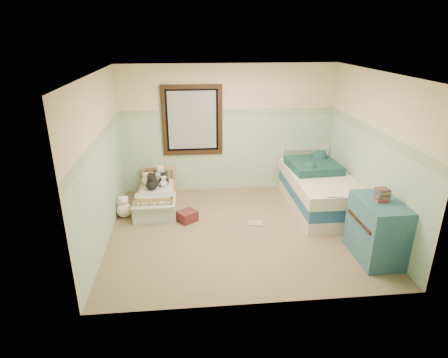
{
  "coord_description": "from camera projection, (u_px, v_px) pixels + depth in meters",
  "views": [
    {
      "loc": [
        -0.79,
        -5.41,
        3.05
      ],
      "look_at": [
        -0.22,
        0.35,
        0.78
      ],
      "focal_mm": 30.26,
      "sensor_mm": 36.0,
      "label": 1
    }
  ],
  "objects": [
    {
      "name": "wainscot_mint",
      "position": [
        228.0,
        154.0,
        7.58
      ],
      "size": [
        4.2,
        0.01,
        1.5
      ],
      "primitive_type": "cube",
      "color": "#A6C8AA",
      "rests_on": "floor"
    },
    {
      "name": "toddler_bed_frame",
      "position": [
        157.0,
        202.0,
        7.01
      ],
      "size": [
        0.67,
        1.34,
        0.17
      ],
      "primitive_type": "cube",
      "color": "olive",
      "rests_on": "floor"
    },
    {
      "name": "plush_bed_tan",
      "position": [
        152.0,
        182.0,
        7.15
      ],
      "size": [
        0.19,
        0.19,
        0.19
      ],
      "primitive_type": "sphere",
      "color": "tan",
      "rests_on": "toddler_mattress"
    },
    {
      "name": "plush_bed_white",
      "position": [
        160.0,
        176.0,
        7.36
      ],
      "size": [
        0.23,
        0.23,
        0.23
      ],
      "primitive_type": "sphere",
      "color": "white",
      "rests_on": "toddler_mattress"
    },
    {
      "name": "plush_floor_tan",
      "position": [
        150.0,
        214.0,
        6.48
      ],
      "size": [
        0.22,
        0.22,
        0.22
      ],
      "primitive_type": "sphere",
      "color": "tan",
      "rests_on": "floor"
    },
    {
      "name": "twin_boxspring",
      "position": [
        319.0,
        191.0,
        6.86
      ],
      "size": [
        1.0,
        2.0,
        0.22
      ],
      "primitive_type": "cube",
      "color": "navy",
      "rests_on": "twin_bed_frame"
    },
    {
      "name": "wall_right",
      "position": [
        373.0,
        154.0,
        5.94
      ],
      "size": [
        0.04,
        3.6,
        2.5
      ],
      "primitive_type": "cube",
      "color": "#CFC08B",
      "rests_on": "floor"
    },
    {
      "name": "ceiling",
      "position": [
        242.0,
        72.0,
        5.28
      ],
      "size": [
        4.2,
        3.6,
        0.02
      ],
      "primitive_type": "cube",
      "color": "silver",
      "rests_on": "wall_back"
    },
    {
      "name": "wall_front",
      "position": [
        264.0,
        210.0,
        4.08
      ],
      "size": [
        4.2,
        0.04,
        2.5
      ],
      "primitive_type": "cube",
      "color": "#CFC08B",
      "rests_on": "floor"
    },
    {
      "name": "extra_plush_1",
      "position": [
        146.0,
        181.0,
        7.22
      ],
      "size": [
        0.18,
        0.18,
        0.18
      ],
      "primitive_type": "sphere",
      "color": "white",
      "rests_on": "toddler_mattress"
    },
    {
      "name": "window_blinds",
      "position": [
        192.0,
        120.0,
        7.25
      ],
      "size": [
        0.92,
        0.01,
        1.12
      ],
      "primitive_type": "cube",
      "color": "#B5B5B2",
      "rests_on": "window_frame"
    },
    {
      "name": "twin_bed_frame",
      "position": [
        318.0,
        202.0,
        6.94
      ],
      "size": [
        1.0,
        2.0,
        0.22
      ],
      "primitive_type": "cube",
      "color": "silver",
      "rests_on": "floor"
    },
    {
      "name": "extra_plush_0",
      "position": [
        151.0,
        183.0,
        7.14
      ],
      "size": [
        0.16,
        0.16,
        0.16
      ],
      "primitive_type": "sphere",
      "color": "tan",
      "rests_on": "toddler_mattress"
    },
    {
      "name": "extra_plush_2",
      "position": [
        153.0,
        183.0,
        7.04
      ],
      "size": [
        0.21,
        0.21,
        0.21
      ],
      "primitive_type": "sphere",
      "color": "black",
      "rests_on": "toddler_mattress"
    },
    {
      "name": "floor",
      "position": [
        240.0,
        231.0,
        6.2
      ],
      "size": [
        4.2,
        3.6,
        0.02
      ],
      "primitive_type": "cube",
      "color": "brown",
      "rests_on": "ground"
    },
    {
      "name": "extra_plush_5",
      "position": [
        152.0,
        185.0,
        6.98
      ],
      "size": [
        0.2,
        0.2,
        0.2
      ],
      "primitive_type": "sphere",
      "color": "black",
      "rests_on": "toddler_mattress"
    },
    {
      "name": "extra_plush_4",
      "position": [
        164.0,
        183.0,
        7.14
      ],
      "size": [
        0.15,
        0.15,
        0.15
      ],
      "primitive_type": "sphere",
      "color": "white",
      "rests_on": "toddler_mattress"
    },
    {
      "name": "window_frame",
      "position": [
        192.0,
        120.0,
        7.24
      ],
      "size": [
        1.16,
        0.06,
        1.36
      ],
      "primitive_type": "cube",
      "color": "black",
      "rests_on": "wall_back"
    },
    {
      "name": "dresser",
      "position": [
        377.0,
        230.0,
        5.31
      ],
      "size": [
        0.55,
        0.88,
        0.88
      ],
      "primitive_type": "cube",
      "color": "#26576A",
      "rests_on": "floor"
    },
    {
      "name": "plush_floor_cream",
      "position": [
        124.0,
        210.0,
        6.6
      ],
      "size": [
        0.27,
        0.27,
        0.27
      ],
      "primitive_type": "sphere",
      "color": "white",
      "rests_on": "floor"
    },
    {
      "name": "twin_mattress",
      "position": [
        320.0,
        180.0,
        6.78
      ],
      "size": [
        1.04,
        2.04,
        0.22
      ],
      "primitive_type": "cube",
      "color": "white",
      "rests_on": "twin_boxspring"
    },
    {
      "name": "plush_bed_brown",
      "position": [
        150.0,
        177.0,
        7.35
      ],
      "size": [
        0.2,
        0.2,
        0.2
      ],
      "primitive_type": "sphere",
      "color": "brown",
      "rests_on": "toddler_mattress"
    },
    {
      "name": "border_strip",
      "position": [
        228.0,
        113.0,
        7.28
      ],
      "size": [
        4.2,
        0.01,
        0.15
      ],
      "primitive_type": "cube",
      "color": "#437945",
      "rests_on": "wall_back"
    },
    {
      "name": "book_stack",
      "position": [
        382.0,
        195.0,
        5.14
      ],
      "size": [
        0.19,
        0.16,
        0.17
      ],
      "primitive_type": "cube",
      "rotation": [
        0.0,
        0.0,
        0.17
      ],
      "color": "brown",
      "rests_on": "dresser"
    },
    {
      "name": "plush_bed_dark",
      "position": [
        164.0,
        181.0,
        7.18
      ],
      "size": [
        0.19,
        0.19,
        0.19
      ],
      "primitive_type": "sphere",
      "color": "black",
      "rests_on": "toddler_mattress"
    },
    {
      "name": "toddler_mattress",
      "position": [
        157.0,
        195.0,
        6.96
      ],
      "size": [
        0.61,
        1.28,
        0.12
      ],
      "primitive_type": "cube",
      "color": "silver",
      "rests_on": "toddler_bed_frame"
    },
    {
      "name": "floor_book",
      "position": [
        255.0,
        223.0,
        6.4
      ],
      "size": [
        0.28,
        0.24,
        0.02
      ],
      "primitive_type": "cube",
      "rotation": [
        0.0,
        0.0,
        -0.25
      ],
      "color": "#F5AD24",
      "rests_on": "floor"
    },
    {
      "name": "wall_left",
      "position": [
        100.0,
        162.0,
        5.55
      ],
      "size": [
        0.04,
        3.6,
        2.5
      ],
      "primitive_type": "cube",
      "color": "#CFC08B",
      "rests_on": "floor"
    },
    {
      "name": "wall_back",
      "position": [
        228.0,
        129.0,
        7.41
      ],
      "size": [
        4.2,
        0.04,
        2.5
      ],
      "primitive_type": "cube",
      "color": "#CFC08B",
      "rests_on": "floor"
    },
    {
      "name": "patchwork_quilt",
      "position": [
        155.0,
        201.0,
        6.55
      ],
      "size": [
        0.72,
        0.67,
        0.03
      ],
      "primitive_type": "cube",
      "color": "#6A8FB9",
      "rests_on": "toddler_mattress"
    },
    {
      "name": "extra_plush_3",
      "position": [
        152.0,
        184.0,
        7.09
      ],
      "size": [
        0.17,
        0.17,
        0.17
      ],
      "primitive_type": "sphere",
      "color": "white",
      "rests_on": "toddler_mattress"
    },
    {
      "name": "teal_blanket",
      "position": [
        313.0,
        165.0,
        6.99
      ],
      "size": [
        0.91,
        0.96,
        0.14
      ],
      "primitive_type": "cube",
      "rotation": [
        0.0,
        0.0,
        0.07
      ],
      "color": "#1A4042",
      "rests_on": "twin_mattress"
    },
    {
      "name": "red_pillow",
      "position": [
        187.0,
        216.0,
        6.46
      ],
      "size": [
        0.39,
        0.39,
        0.19
      ],
      "primitive_type": "cube",
      "rotation": [
        0.0,
        0.0,
        0.63
      ],
      "color": "maroon",
      "rests_on": "floor"
    }
  ]
}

